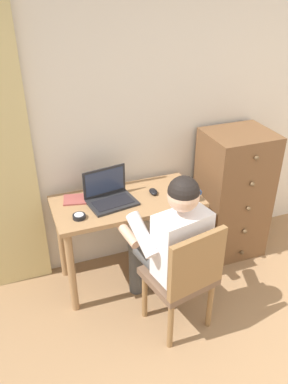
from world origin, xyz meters
name	(u,v)px	position (x,y,z in m)	size (l,w,h in m)	color
wall_back	(144,117)	(0.00, 2.20, 1.25)	(4.80, 0.05, 2.50)	beige
desk	(127,214)	(-0.26, 1.87, 0.62)	(1.11, 0.53, 0.75)	#9E754C
dresser	(233,195)	(0.71, 1.91, 0.56)	(0.53, 0.49, 1.13)	brown
chair	(185,275)	(-0.08, 1.22, 0.49)	(0.49, 0.48, 0.87)	brown
person_seated	(170,239)	(-0.11, 1.40, 0.67)	(0.61, 0.64, 1.19)	#4C4C4C
laptop	(110,195)	(-0.39, 1.89, 0.80)	(0.38, 0.30, 0.24)	#232326
computer_mouse	(153,192)	(-0.04, 1.88, 0.76)	(0.06, 0.10, 0.03)	black
desk_clock	(79,216)	(-0.65, 1.75, 0.76)	(0.09, 0.09, 0.03)	black
notebook_pad	(78,199)	(-0.61, 1.99, 0.75)	(0.21, 0.15, 0.01)	#994742
coffee_mug	(193,195)	(0.19, 1.69, 0.79)	(0.12, 0.08, 0.09)	#33518C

